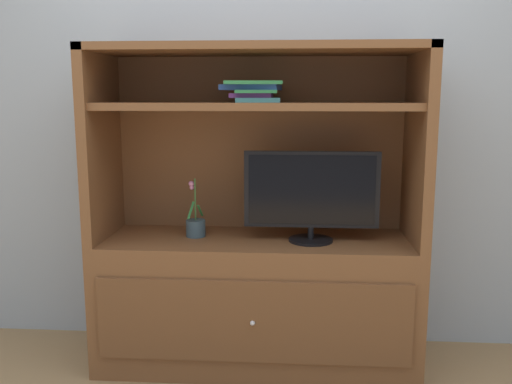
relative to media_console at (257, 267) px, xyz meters
name	(u,v)px	position (x,y,z in m)	size (l,w,h in m)	color
painted_rear_wall	(261,94)	(0.00, 0.34, 0.88)	(6.00, 0.10, 2.80)	#9EA8B2
media_console	(257,267)	(0.00, 0.00, 0.00)	(1.63, 0.57, 1.63)	brown
tv_monitor	(312,194)	(0.27, -0.04, 0.40)	(0.67, 0.22, 0.45)	black
potted_plant	(196,226)	(-0.32, 0.01, 0.21)	(0.10, 0.12, 0.30)	#384C56
magazine_stack	(253,91)	(-0.02, 0.00, 0.90)	(0.30, 0.34, 0.10)	teal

